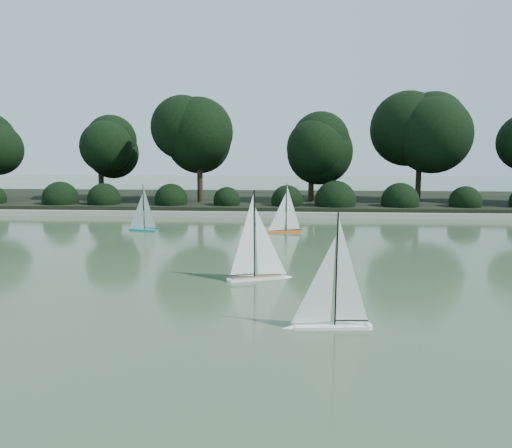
% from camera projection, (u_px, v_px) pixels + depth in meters
% --- Properties ---
extents(ground, '(80.00, 80.00, 0.00)m').
position_uv_depth(ground, '(269.00, 297.00, 7.10)').
color(ground, '#334529').
rests_on(ground, ground).
extents(pond_coping, '(40.00, 0.35, 0.18)m').
position_uv_depth(pond_coping, '(282.00, 215.00, 15.97)').
color(pond_coping, gray).
rests_on(pond_coping, ground).
extents(far_bank, '(40.00, 8.00, 0.30)m').
position_uv_depth(far_bank, '(284.00, 201.00, 19.91)').
color(far_bank, black).
rests_on(far_bank, ground).
extents(tree_line, '(26.31, 3.93, 4.39)m').
position_uv_depth(tree_line, '(318.00, 136.00, 17.94)').
color(tree_line, black).
rests_on(tree_line, ground).
extents(shrub_hedge, '(29.10, 1.10, 1.10)m').
position_uv_depth(shrub_hedge, '(283.00, 201.00, 16.81)').
color(shrub_hedge, black).
rests_on(shrub_hedge, ground).
extents(sailboat_white_a, '(1.07, 0.26, 1.45)m').
position_uv_depth(sailboat_white_a, '(325.00, 309.00, 5.77)').
color(sailboat_white_a, white).
rests_on(sailboat_white_a, ground).
extents(sailboat_white_b, '(1.10, 0.56, 1.55)m').
position_uv_depth(sailboat_white_b, '(262.00, 265.00, 8.05)').
color(sailboat_white_b, white).
rests_on(sailboat_white_b, ground).
extents(sailboat_orange, '(1.00, 0.29, 1.35)m').
position_uv_depth(sailboat_orange, '(282.00, 224.00, 12.86)').
color(sailboat_orange, orange).
rests_on(sailboat_orange, ground).
extents(sailboat_teal, '(0.96, 0.40, 1.32)m').
position_uv_depth(sailboat_teal, '(141.00, 223.00, 13.18)').
color(sailboat_teal, '#0A7F81').
rests_on(sailboat_teal, ground).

